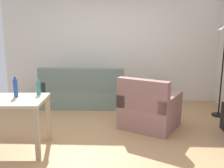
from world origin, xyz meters
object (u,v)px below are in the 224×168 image
object	(u,v)px
couch	(84,93)
armchair	(149,110)
bottle_blue	(16,88)
potted_plant	(157,89)
bottle_tall	(38,88)
desk	(2,106)

from	to	relation	value
couch	armchair	bearing A→B (deg)	136.76
armchair	bottle_blue	xyz separation A→B (m)	(-2.00, -0.81, 0.57)
potted_plant	armchair	distance (m)	1.62
bottle_tall	desk	bearing A→B (deg)	-150.60
potted_plant	desk	bearing A→B (deg)	-134.93
couch	desk	world-z (taller)	couch
potted_plant	bottle_tall	size ratio (longest dim) A/B	2.49
bottle_blue	bottle_tall	xyz separation A→B (m)	(0.29, 0.13, -0.03)
desk	bottle_tall	world-z (taller)	bottle_tall
potted_plant	armchair	xyz separation A→B (m)	(-0.35, -1.58, -0.01)
potted_plant	armchair	bearing A→B (deg)	-102.43
desk	bottle_tall	xyz separation A→B (m)	(0.45, 0.25, 0.21)
desk	armchair	size ratio (longest dim) A/B	1.03
couch	potted_plant	distance (m)	1.73
bottle_blue	bottle_tall	world-z (taller)	bottle_blue
couch	bottle_tall	distance (m)	2.06
couch	bottle_blue	size ratio (longest dim) A/B	6.26
couch	potted_plant	size ratio (longest dim) A/B	3.23
potted_plant	bottle_blue	bearing A→B (deg)	-134.49
bottle_blue	couch	bearing A→B (deg)	72.55
desk	armchair	distance (m)	2.38
couch	armchair	size ratio (longest dim) A/B	1.54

